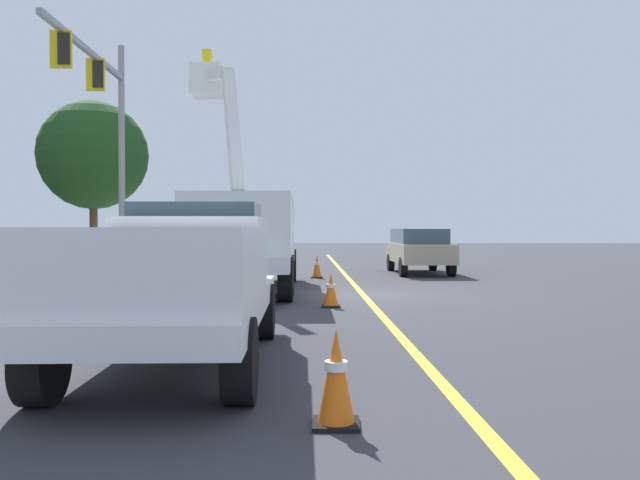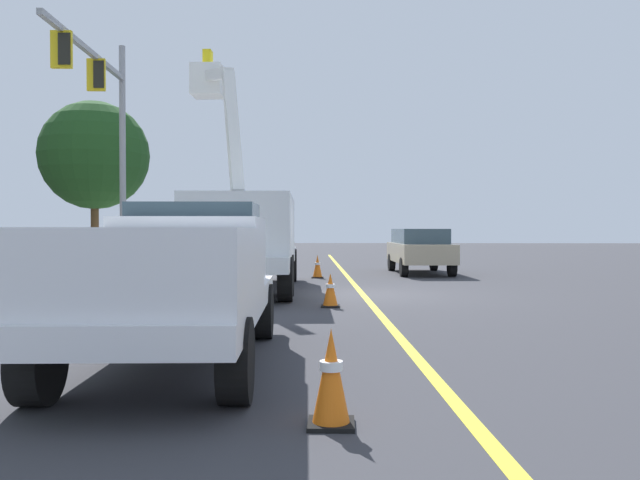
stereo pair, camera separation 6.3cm
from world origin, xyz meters
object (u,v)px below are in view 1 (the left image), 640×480
Objects in this scene: passing_minivan at (419,248)px; traffic_cone_mid_rear at (317,267)px; traffic_cone_mid_front at (331,290)px; traffic_signal_mast at (104,113)px; utility_bucket_truck at (247,232)px; traffic_cone_leading at (336,378)px; service_pickup_truck at (178,275)px.

traffic_cone_mid_rear is at bearing 122.40° from passing_minivan.
traffic_signal_mast is at bearing 47.72° from traffic_cone_mid_front.
passing_minivan is 11.05m from traffic_cone_mid_front.
passing_minivan is at bearing -39.74° from utility_bucket_truck.
traffic_cone_mid_front is 0.09× the size of traffic_signal_mast.
traffic_signal_mast is at bearing 109.71° from passing_minivan.
utility_bucket_truck reaches higher than traffic_cone_leading.
traffic_signal_mast is at bearing 60.22° from utility_bucket_truck.
utility_bucket_truck is 8.74m from passing_minivan.
traffic_signal_mast reaches higher than service_pickup_truck.
utility_bucket_truck is 4.81m from traffic_cone_mid_rear.
passing_minivan is at bearing -57.60° from traffic_cone_mid_rear.
traffic_signal_mast is (-3.81, 10.63, 4.47)m from passing_minivan.
service_pickup_truck is at bearing -176.74° from utility_bucket_truck.
passing_minivan reaches higher than traffic_cone_mid_rear.
service_pickup_truck reaches higher than traffic_cone_mid_front.
traffic_cone_leading is 8.34m from traffic_cone_mid_front.
service_pickup_truck reaches higher than traffic_cone_mid_rear.
traffic_cone_leading is (-2.41, -1.97, -0.71)m from service_pickup_truck.
traffic_cone_leading reaches higher than traffic_cone_mid_front.
traffic_signal_mast reaches higher than utility_bucket_truck.
utility_bucket_truck reaches higher than traffic_cone_mid_rear.
service_pickup_truck is at bearing 163.08° from passing_minivan.
passing_minivan is (6.70, -5.57, -0.64)m from utility_bucket_truck.
traffic_cone_mid_front is (-10.56, 3.20, -0.61)m from passing_minivan.
traffic_cone_leading is at bearing -140.77° from service_pickup_truck.
passing_minivan is 6.14× the size of traffic_cone_mid_rear.
traffic_signal_mast is at bearing 101.62° from traffic_cone_mid_rear.
utility_bucket_truck is 1.02× the size of traffic_signal_mast.
traffic_cone_mid_rear is (16.49, 0.74, -0.02)m from traffic_cone_leading.
traffic_cone_leading is 17.62m from traffic_signal_mast.
service_pickup_truck is 7.76× the size of traffic_cone_mid_front.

